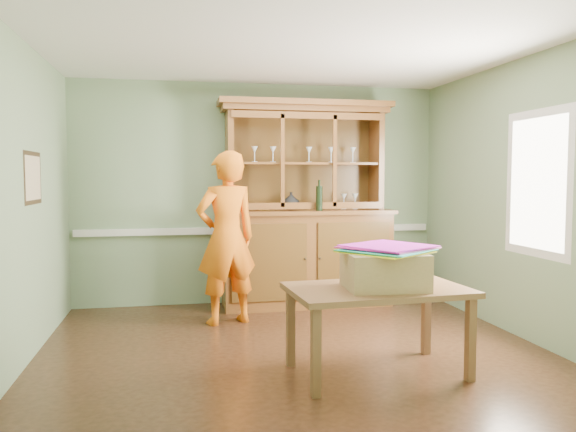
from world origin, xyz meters
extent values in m
plane|color=#492917|center=(0.00, 0.00, 0.00)|extent=(4.50, 4.50, 0.00)
plane|color=white|center=(0.00, 0.00, 2.70)|extent=(4.50, 4.50, 0.00)
plane|color=gray|center=(0.00, 2.00, 1.35)|extent=(4.50, 0.00, 4.50)
plane|color=gray|center=(-2.25, 0.00, 1.35)|extent=(0.00, 4.00, 4.00)
plane|color=gray|center=(2.25, 0.00, 1.35)|extent=(0.00, 4.00, 4.00)
plane|color=gray|center=(0.00, -2.00, 1.35)|extent=(4.50, 0.00, 4.50)
cube|color=white|center=(0.00, 1.98, 0.90)|extent=(4.41, 0.05, 0.08)
cube|color=#322414|center=(-2.23, 0.30, 1.55)|extent=(0.03, 0.60, 0.46)
cube|color=#C6BC91|center=(-2.22, 0.30, 1.55)|extent=(0.01, 0.52, 0.38)
cube|color=white|center=(2.23, -0.30, 1.50)|extent=(0.03, 0.96, 1.36)
cube|color=white|center=(2.22, -0.30, 1.50)|extent=(0.01, 0.80, 1.20)
cube|color=brown|center=(0.52, 1.69, 0.56)|extent=(2.01, 0.61, 1.12)
cube|color=brown|center=(0.52, 1.68, 1.14)|extent=(2.08, 0.68, 0.04)
cube|color=brown|center=(0.52, 1.98, 1.75)|extent=(1.90, 0.04, 1.17)
cube|color=brown|center=(-0.39, 1.79, 1.75)|extent=(0.07, 0.42, 1.17)
cube|color=brown|center=(1.44, 1.79, 1.75)|extent=(0.07, 0.42, 1.17)
cube|color=brown|center=(0.52, 1.79, 2.37)|extent=(2.01, 0.49, 0.07)
cube|color=brown|center=(0.52, 1.77, 2.44)|extent=(2.10, 0.54, 0.07)
cube|color=brown|center=(0.52, 1.79, 1.72)|extent=(1.76, 0.37, 0.03)
imported|color=#B2B2B7|center=(0.36, 1.79, 1.27)|extent=(0.20, 0.20, 0.21)
imported|color=gold|center=(0.02, 1.79, 1.19)|extent=(0.24, 0.24, 0.06)
cylinder|color=black|center=(0.64, 1.50, 1.34)|extent=(0.08, 0.08, 0.36)
cube|color=brown|center=(0.53, -0.76, 0.67)|extent=(1.43, 0.91, 0.05)
cube|color=brown|center=(-0.07, -1.14, 0.32)|extent=(0.07, 0.07, 0.65)
cube|color=brown|center=(-0.11, -0.46, 0.32)|extent=(0.07, 0.07, 0.65)
cube|color=brown|center=(1.17, -1.06, 0.32)|extent=(0.07, 0.07, 0.65)
cube|color=brown|center=(1.12, -0.38, 0.32)|extent=(0.07, 0.07, 0.65)
cube|color=#9B7B50|center=(0.56, -0.82, 0.83)|extent=(0.64, 0.52, 0.28)
cube|color=yellow|center=(0.60, -0.80, 0.98)|extent=(0.79, 0.79, 0.01)
cube|color=green|center=(0.60, -0.80, 0.99)|extent=(0.79, 0.79, 0.01)
cube|color=#32EDDE|center=(0.60, -0.80, 1.00)|extent=(0.79, 0.79, 0.01)
cube|color=pink|center=(0.60, -0.80, 1.01)|extent=(0.79, 0.79, 0.01)
cube|color=#CA1F84|center=(0.60, -0.80, 1.01)|extent=(0.79, 0.79, 0.01)
cube|color=#D721D0|center=(0.60, -0.80, 1.02)|extent=(0.79, 0.79, 0.01)
imported|color=orange|center=(-0.50, 1.01, 0.92)|extent=(0.77, 0.62, 1.83)
camera|label=1|loc=(-1.02, -4.90, 1.56)|focal=35.00mm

